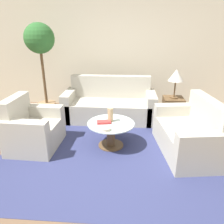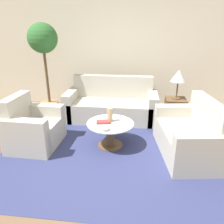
# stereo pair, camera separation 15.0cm
# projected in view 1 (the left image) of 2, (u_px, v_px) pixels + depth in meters

# --- Properties ---
(ground_plane) EXTENTS (14.00, 14.00, 0.00)m
(ground_plane) POSITION_uv_depth(u_px,v_px,m) (107.00, 168.00, 3.30)
(ground_plane) COLOR brown
(wall_back) EXTENTS (10.00, 0.06, 2.60)m
(wall_back) POSITION_uv_depth(u_px,v_px,m) (118.00, 56.00, 5.55)
(wall_back) COLOR beige
(wall_back) RESTS_ON ground_plane
(rug) EXTENTS (3.63, 3.37, 0.01)m
(rug) POSITION_uv_depth(u_px,v_px,m) (111.00, 145.00, 3.93)
(rug) COLOR navy
(rug) RESTS_ON ground_plane
(sofa_main) EXTENTS (2.03, 0.84, 0.95)m
(sofa_main) POSITION_uv_depth(u_px,v_px,m) (110.00, 106.00, 5.00)
(sofa_main) COLOR #B2AD9E
(sofa_main) RESTS_ON ground_plane
(armchair) EXTENTS (0.81, 0.95, 0.91)m
(armchair) POSITION_uv_depth(u_px,v_px,m) (32.00, 131.00, 3.80)
(armchair) COLOR #B2AD9E
(armchair) RESTS_ON ground_plane
(loveseat) EXTENTS (0.98, 1.48, 0.93)m
(loveseat) POSITION_uv_depth(u_px,v_px,m) (191.00, 135.00, 3.64)
(loveseat) COLOR #B2AD9E
(loveseat) RESTS_ON ground_plane
(coffee_table) EXTENTS (0.82, 0.82, 0.45)m
(coffee_table) POSITION_uv_depth(u_px,v_px,m) (111.00, 131.00, 3.82)
(coffee_table) COLOR brown
(coffee_table) RESTS_ON ground_plane
(side_table) EXTENTS (0.43, 0.43, 0.53)m
(side_table) POSITION_uv_depth(u_px,v_px,m) (173.00, 109.00, 4.90)
(side_table) COLOR brown
(side_table) RESTS_ON ground_plane
(table_lamp) EXTENTS (0.32, 0.32, 0.63)m
(table_lamp) POSITION_uv_depth(u_px,v_px,m) (176.00, 76.00, 4.62)
(table_lamp) COLOR brown
(table_lamp) RESTS_ON side_table
(potted_plant) EXTENTS (0.64, 0.64, 2.08)m
(potted_plant) POSITION_uv_depth(u_px,v_px,m) (41.00, 51.00, 4.75)
(potted_plant) COLOR #93704C
(potted_plant) RESTS_ON ground_plane
(vase) EXTENTS (0.10, 0.10, 0.24)m
(vase) POSITION_uv_depth(u_px,v_px,m) (110.00, 115.00, 3.78)
(vase) COLOR tan
(vase) RESTS_ON coffee_table
(bowl) EXTENTS (0.16, 0.16, 0.05)m
(bowl) POSITION_uv_depth(u_px,v_px,m) (106.00, 129.00, 3.49)
(bowl) COLOR beige
(bowl) RESTS_ON coffee_table
(book_stack) EXTENTS (0.26, 0.17, 0.04)m
(book_stack) POSITION_uv_depth(u_px,v_px,m) (104.00, 122.00, 3.75)
(book_stack) COLOR #BC3333
(book_stack) RESTS_ON coffee_table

